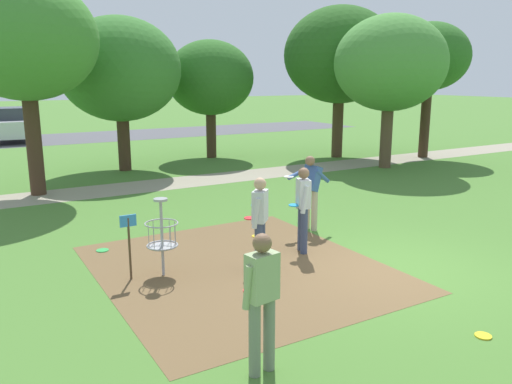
# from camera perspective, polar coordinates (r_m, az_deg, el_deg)

# --- Properties ---
(ground_plane) EXTENTS (160.00, 160.00, 0.00)m
(ground_plane) POSITION_cam_1_polar(r_m,az_deg,el_deg) (9.76, 15.31, -8.24)
(ground_plane) COLOR #47752D
(dirt_tee_pad) EXTENTS (4.83, 5.47, 0.01)m
(dirt_tee_pad) POSITION_cam_1_polar(r_m,az_deg,el_deg) (9.45, -1.79, -8.46)
(dirt_tee_pad) COLOR brown
(dirt_tee_pad) RESTS_ON ground
(disc_golf_basket) EXTENTS (0.98, 0.58, 1.39)m
(disc_golf_basket) POSITION_cam_1_polar(r_m,az_deg,el_deg) (9.01, -10.85, -4.68)
(disc_golf_basket) COLOR #9E9EA3
(disc_golf_basket) RESTS_ON ground
(player_foreground_watching) EXTENTS (1.17, 0.44, 1.71)m
(player_foreground_watching) POSITION_cam_1_polar(r_m,az_deg,el_deg) (11.57, 6.11, 0.50)
(player_foreground_watching) COLOR tan
(player_foreground_watching) RESTS_ON ground
(player_throwing) EXTENTS (0.44, 0.50, 1.71)m
(player_throwing) POSITION_cam_1_polar(r_m,az_deg,el_deg) (10.05, 5.26, -1.44)
(player_throwing) COLOR #384260
(player_throwing) RESTS_ON ground
(player_waiting_left) EXTENTS (0.45, 0.45, 1.71)m
(player_waiting_left) POSITION_cam_1_polar(r_m,az_deg,el_deg) (9.02, 0.43, -3.01)
(player_waiting_left) COLOR #384260
(player_waiting_left) RESTS_ON ground
(player_waiting_right) EXTENTS (0.49, 0.42, 1.71)m
(player_waiting_right) POSITION_cam_1_polar(r_m,az_deg,el_deg) (5.95, 0.66, -11.49)
(player_waiting_right) COLOR slate
(player_waiting_right) RESTS_ON ground
(frisbee_near_basket) EXTENTS (0.25, 0.25, 0.02)m
(frisbee_near_basket) POSITION_cam_1_polar(r_m,az_deg,el_deg) (13.92, -0.07, -1.48)
(frisbee_near_basket) COLOR #1E93DB
(frisbee_near_basket) RESTS_ON ground
(frisbee_by_tee) EXTENTS (0.25, 0.25, 0.02)m
(frisbee_by_tee) POSITION_cam_1_polar(r_m,az_deg,el_deg) (10.79, -16.77, -6.26)
(frisbee_by_tee) COLOR green
(frisbee_by_tee) RESTS_ON ground
(frisbee_mid_grass) EXTENTS (0.21, 0.21, 0.02)m
(frisbee_mid_grass) POSITION_cam_1_polar(r_m,az_deg,el_deg) (11.23, 0.05, -4.95)
(frisbee_mid_grass) COLOR gold
(frisbee_mid_grass) RESTS_ON ground
(frisbee_far_left) EXTENTS (0.22, 0.22, 0.02)m
(frisbee_far_left) POSITION_cam_1_polar(r_m,az_deg,el_deg) (7.76, 24.02, -14.46)
(frisbee_far_left) COLOR gold
(frisbee_far_left) RESTS_ON ground
(tree_near_left) EXTENTS (4.41, 4.41, 5.58)m
(tree_near_left) POSITION_cam_1_polar(r_m,az_deg,el_deg) (19.62, -14.96, 13.06)
(tree_near_left) COLOR #422D1E
(tree_near_left) RESTS_ON ground
(tree_near_right) EXTENTS (4.07, 4.07, 6.22)m
(tree_near_right) POSITION_cam_1_polar(r_m,az_deg,el_deg) (16.26, -24.47, 15.25)
(tree_near_right) COLOR #422D1E
(tree_near_right) RESTS_ON ground
(tree_mid_left) EXTENTS (3.70, 3.70, 4.98)m
(tree_mid_left) POSITION_cam_1_polar(r_m,az_deg,el_deg) (22.28, -5.14, 12.54)
(tree_mid_left) COLOR #422D1E
(tree_mid_left) RESTS_ON ground
(tree_mid_center) EXTENTS (4.18, 4.18, 5.72)m
(tree_mid_center) POSITION_cam_1_polar(r_m,az_deg,el_deg) (20.24, 14.76, 13.70)
(tree_mid_center) COLOR brown
(tree_mid_center) RESTS_ON ground
(tree_mid_right) EXTENTS (3.34, 3.34, 5.71)m
(tree_mid_right) POSITION_cam_1_polar(r_m,az_deg,el_deg) (23.45, 18.82, 14.03)
(tree_mid_right) COLOR #422D1E
(tree_mid_right) RESTS_ON ground
(tree_far_left) EXTENTS (4.75, 4.75, 6.37)m
(tree_far_left) POSITION_cam_1_polar(r_m,az_deg,el_deg) (22.62, 9.36, 14.81)
(tree_far_left) COLOR #4C3823
(tree_far_left) RESTS_ON ground
(parking_lot_strip) EXTENTS (36.00, 6.00, 0.01)m
(parking_lot_strip) POSITION_cam_1_polar(r_m,az_deg,el_deg) (31.78, -18.25, 5.84)
(parking_lot_strip) COLOR #4C4C51
(parking_lot_strip) RESTS_ON ground
(parked_car_leftmost) EXTENTS (2.11, 4.27, 1.84)m
(parked_car_leftmost) POSITION_cam_1_polar(r_m,az_deg,el_deg) (31.09, -25.64, 6.81)
(parked_car_leftmost) COLOR silver
(parked_car_leftmost) RESTS_ON ground
(gravel_path) EXTENTS (40.00, 1.86, 0.00)m
(gravel_path) POSITION_cam_1_polar(r_m,az_deg,el_deg) (17.34, -7.26, 1.21)
(gravel_path) COLOR gray
(gravel_path) RESTS_ON ground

